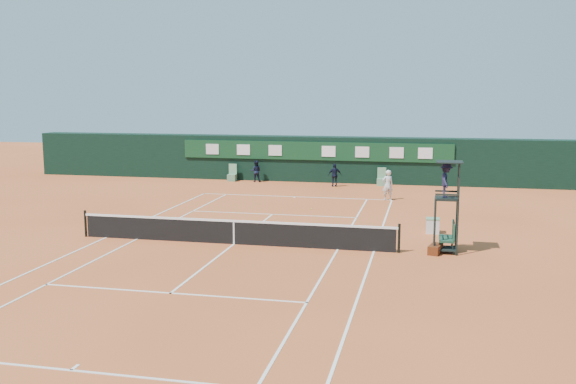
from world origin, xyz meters
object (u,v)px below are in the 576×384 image
object	(u,v)px
player_bench	(450,235)
player	(388,185)
tennis_net	(234,232)
cooler	(433,226)
umpire_chair	(447,187)

from	to	relation	value
player_bench	player	bearing A→B (deg)	105.14
tennis_net	player	size ratio (longest dim) A/B	7.66
player_bench	cooler	bearing A→B (deg)	101.32
tennis_net	player_bench	distance (m)	8.28
tennis_net	umpire_chair	bearing A→B (deg)	3.01
tennis_net	player_bench	bearing A→B (deg)	5.29
umpire_chair	player_bench	distance (m)	1.90
cooler	tennis_net	bearing A→B (deg)	-153.91
umpire_chair	tennis_net	bearing A→B (deg)	-176.99
umpire_chair	player_bench	xyz separation A→B (m)	(0.17, 0.34, -1.86)
player	umpire_chair	bearing A→B (deg)	81.81
tennis_net	cooler	world-z (taller)	tennis_net
tennis_net	umpire_chair	size ratio (longest dim) A/B	3.77
player_bench	cooler	distance (m)	3.05
umpire_chair	player	size ratio (longest dim) A/B	2.03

